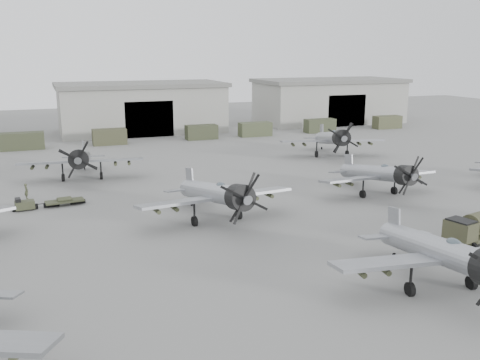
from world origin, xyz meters
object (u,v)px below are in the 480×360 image
object	(u,v)px
aircraft_far_1	(333,138)
fuel_tanker	(479,225)
aircraft_mid_2	(381,174)
aircraft_far_0	(81,159)
tug_trailer	(40,204)
ground_crew	(26,191)
aircraft_near_1	(446,254)
aircraft_mid_1	(218,194)

from	to	relation	value
aircraft_far_1	fuel_tanker	world-z (taller)	aircraft_far_1
aircraft_mid_2	aircraft_far_0	size ratio (longest dim) A/B	0.91
tug_trailer	ground_crew	xyz separation A→B (m)	(-1.19, 3.95, 0.31)
aircraft_far_1	ground_crew	world-z (taller)	aircraft_far_1
aircraft_far_0	ground_crew	bearing A→B (deg)	-126.32
aircraft_far_0	ground_crew	xyz separation A→B (m)	(-5.72, -6.01, -1.71)
aircraft_near_1	tug_trailer	bearing A→B (deg)	136.97
aircraft_mid_1	fuel_tanker	size ratio (longest dim) A/B	2.10
aircraft_mid_1	tug_trailer	world-z (taller)	aircraft_mid_1
aircraft_far_1	fuel_tanker	xyz separation A→B (m)	(-7.01, -33.35, -1.19)
aircraft_mid_2	tug_trailer	xyz separation A→B (m)	(-31.56, 7.39, -1.82)
fuel_tanker	tug_trailer	world-z (taller)	fuel_tanker
fuel_tanker	aircraft_far_1	bearing A→B (deg)	64.64
aircraft_mid_2	aircraft_far_0	xyz separation A→B (m)	(-27.03, 17.35, 0.20)
aircraft_near_1	aircraft_far_0	world-z (taller)	aircraft_far_0
aircraft_mid_2	ground_crew	size ratio (longest dim) A/B	8.19
aircraft_far_0	tug_trailer	bearing A→B (deg)	-107.18
aircraft_mid_2	tug_trailer	world-z (taller)	aircraft_mid_2
aircraft_near_1	aircraft_far_0	bearing A→B (deg)	123.20
fuel_tanker	aircraft_mid_2	bearing A→B (deg)	72.20
aircraft_mid_1	fuel_tanker	xyz separation A→B (m)	(16.64, -11.53, -1.09)
aircraft_far_1	fuel_tanker	distance (m)	34.10
ground_crew	aircraft_near_1	bearing A→B (deg)	-161.83
aircraft_far_1	ground_crew	distance (m)	39.60
aircraft_near_1	tug_trailer	xyz separation A→B (m)	(-22.10, 27.24, -2.02)
aircraft_mid_2	tug_trailer	distance (m)	32.46
aircraft_far_1	tug_trailer	world-z (taller)	aircraft_far_1
aircraft_near_1	aircraft_mid_1	distance (m)	19.32
aircraft_far_1	ground_crew	xyz separation A→B (m)	(-38.72, -8.11, -1.80)
aircraft_near_1	fuel_tanker	bearing A→B (deg)	43.19
aircraft_mid_1	aircraft_far_1	size ratio (longest dim) A/B	0.97
fuel_tanker	aircraft_near_1	bearing A→B (deg)	-158.22
aircraft_mid_1	ground_crew	bearing A→B (deg)	130.96
aircraft_mid_1	ground_crew	distance (m)	20.44
aircraft_near_1	tug_trailer	size ratio (longest dim) A/B	2.24
aircraft_near_1	ground_crew	xyz separation A→B (m)	(-23.29, 31.19, -1.71)
aircraft_mid_2	ground_crew	world-z (taller)	aircraft_mid_2
aircraft_near_1	aircraft_far_1	distance (m)	42.22
aircraft_mid_2	fuel_tanker	distance (m)	13.97
aircraft_far_0	tug_trailer	size ratio (longest dim) A/B	2.24
aircraft_mid_2	ground_crew	bearing A→B (deg)	159.33
ground_crew	aircraft_far_1	bearing A→B (deg)	-96.75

